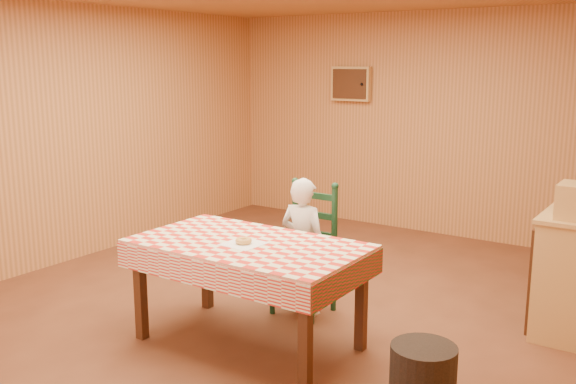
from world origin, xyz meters
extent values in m
plane|color=brown|center=(0.00, 0.00, 0.00)|extent=(6.00, 6.00, 0.00)
cube|color=#BF7D45|center=(0.00, 3.00, 1.30)|extent=(5.00, 0.10, 2.60)
cube|color=#BF7D45|center=(-2.50, 0.00, 1.30)|extent=(0.10, 6.00, 2.60)
cube|color=tan|center=(-0.90, 2.94, 1.75)|extent=(0.52, 0.08, 0.42)
cube|color=#442412|center=(-0.90, 2.90, 1.75)|extent=(0.46, 0.02, 0.36)
sphere|color=black|center=(-0.72, 2.88, 1.75)|extent=(0.04, 0.04, 0.04)
cube|color=#442412|center=(0.26, -0.70, 0.72)|extent=(1.60, 0.90, 0.06)
cube|color=#442412|center=(-0.46, -1.07, 0.34)|extent=(0.07, 0.07, 0.69)
cube|color=#442412|center=(0.98, -1.07, 0.34)|extent=(0.07, 0.07, 0.69)
cube|color=#442412|center=(-0.46, -0.33, 0.34)|extent=(0.07, 0.07, 0.69)
cube|color=#442412|center=(0.98, -0.33, 0.34)|extent=(0.07, 0.07, 0.69)
cube|color=red|center=(0.26, -0.70, 0.76)|extent=(1.64, 0.94, 0.02)
cube|color=red|center=(0.26, -1.17, 0.66)|extent=(1.64, 0.02, 0.18)
cube|color=red|center=(0.26, -0.23, 0.66)|extent=(1.64, 0.02, 0.18)
cube|color=#285326|center=(-0.56, -0.70, 0.66)|extent=(0.02, 0.94, 0.18)
cube|color=#285326|center=(1.08, -0.70, 0.66)|extent=(0.02, 0.94, 0.18)
cube|color=black|center=(0.26, 0.03, 0.43)|extent=(0.44, 0.40, 0.04)
cylinder|color=black|center=(0.07, -0.14, 0.21)|extent=(0.04, 0.04, 0.41)
cylinder|color=black|center=(0.45, -0.14, 0.21)|extent=(0.04, 0.04, 0.41)
cylinder|color=black|center=(0.07, 0.20, 0.21)|extent=(0.04, 0.04, 0.41)
cylinder|color=black|center=(0.45, 0.20, 0.21)|extent=(0.04, 0.04, 0.41)
cylinder|color=black|center=(0.07, 0.20, 0.75)|extent=(0.05, 0.05, 0.60)
sphere|color=black|center=(0.07, 0.20, 1.05)|extent=(0.06, 0.06, 0.06)
cylinder|color=black|center=(0.45, 0.20, 0.75)|extent=(0.05, 0.05, 0.60)
sphere|color=black|center=(0.45, 0.20, 1.05)|extent=(0.06, 0.06, 0.06)
cube|color=black|center=(0.26, 0.20, 0.63)|extent=(0.38, 0.03, 0.05)
cube|color=black|center=(0.26, 0.20, 0.79)|extent=(0.38, 0.03, 0.05)
cube|color=black|center=(0.26, 0.20, 0.95)|extent=(0.38, 0.03, 0.05)
imported|color=silver|center=(0.26, 0.03, 0.56)|extent=(0.41, 0.27, 1.12)
cube|color=white|center=(0.26, -0.75, 0.77)|extent=(0.27, 0.27, 0.00)
torus|color=gold|center=(0.26, -0.75, 0.79)|extent=(0.15, 0.15, 0.04)
cube|color=#442412|center=(1.93, 1.05, 0.45)|extent=(0.02, 1.20, 0.80)
cylinder|color=black|center=(1.66, -0.84, 0.20)|extent=(0.45, 0.45, 0.39)
camera|label=1|loc=(2.94, -4.18, 2.04)|focal=40.00mm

